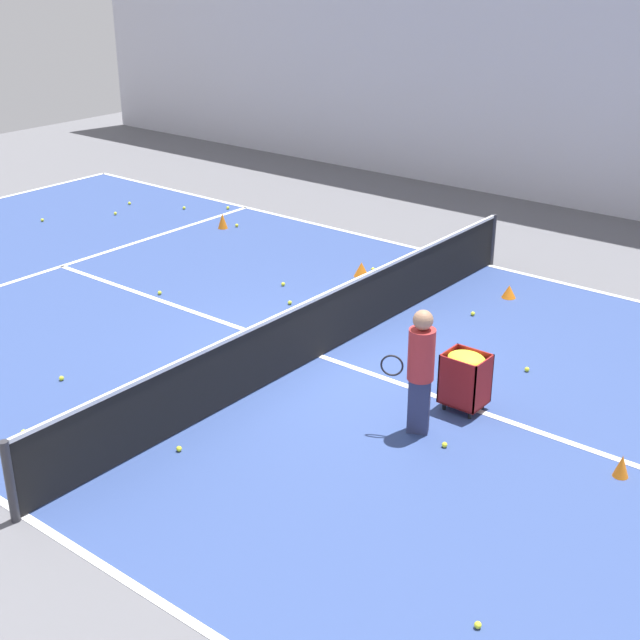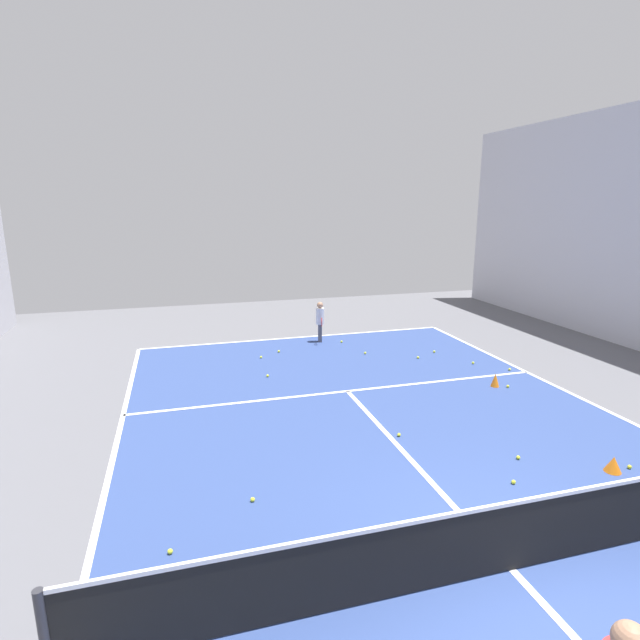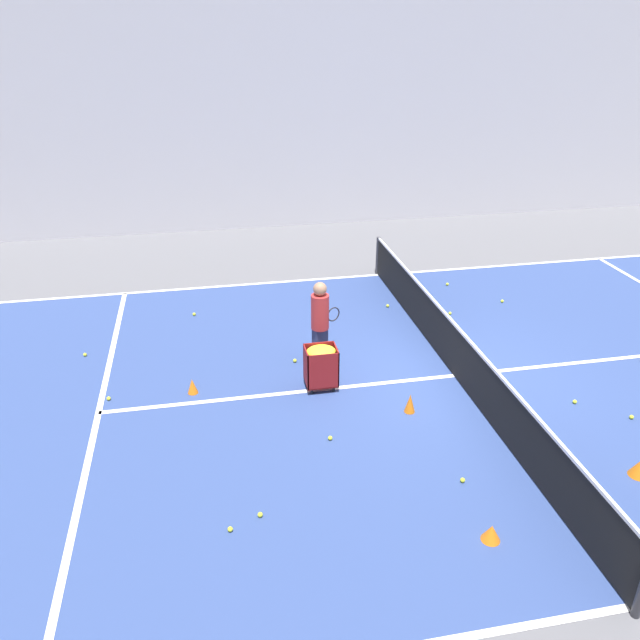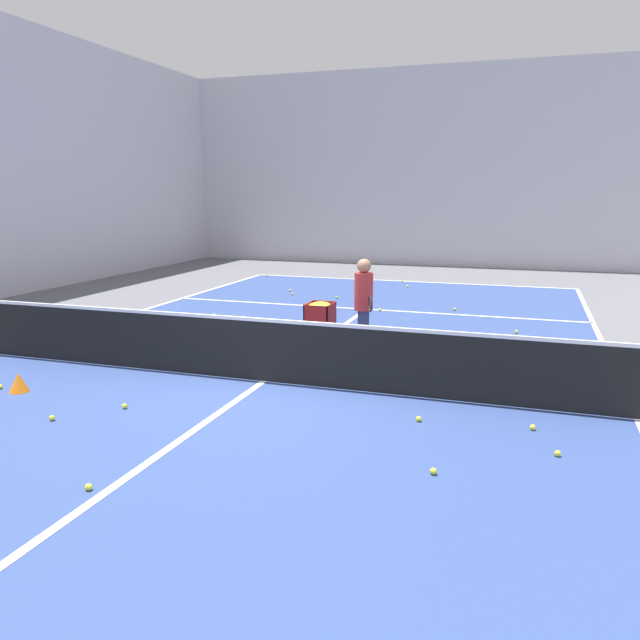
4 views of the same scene
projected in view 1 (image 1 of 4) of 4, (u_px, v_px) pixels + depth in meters
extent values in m
plane|color=#5B5B60|center=(320.00, 356.00, 13.04)|extent=(35.58, 35.58, 0.00)
cube|color=navy|center=(320.00, 356.00, 13.04)|extent=(10.05, 22.47, 0.00)
cube|color=white|center=(488.00, 265.00, 16.64)|extent=(0.10, 22.47, 0.00)
cube|color=white|center=(24.00, 516.00, 9.44)|extent=(0.10, 22.47, 0.00)
cube|color=white|center=(62.00, 266.00, 16.59)|extent=(10.05, 0.10, 0.00)
cube|color=white|center=(320.00, 356.00, 13.04)|extent=(0.10, 12.36, 0.00)
cube|color=silver|center=(610.00, 41.00, 18.52)|extent=(0.15, 31.88, 7.30)
cylinder|color=#2D2D33|center=(492.00, 240.00, 16.52)|extent=(0.10, 0.10, 0.96)
cylinder|color=#2D2D33|center=(10.00, 482.00, 9.18)|extent=(0.10, 0.10, 0.96)
cube|color=black|center=(320.00, 327.00, 12.86)|extent=(10.15, 0.03, 0.89)
cube|color=white|center=(320.00, 297.00, 12.67)|extent=(10.15, 0.04, 0.05)
cube|color=#2D3351|center=(419.00, 405.00, 10.92)|extent=(0.25, 0.30, 0.73)
cylinder|color=#B22D2D|center=(421.00, 354.00, 10.64)|extent=(0.43, 0.43, 0.65)
sphere|color=#A87A5B|center=(423.00, 320.00, 10.46)|extent=(0.24, 0.24, 0.24)
torus|color=black|center=(392.00, 365.00, 10.74)|extent=(0.14, 0.27, 0.28)
cube|color=maroon|center=(463.00, 401.00, 11.54)|extent=(0.46, 0.55, 0.02)
cube|color=maroon|center=(447.00, 372.00, 11.56)|extent=(0.46, 0.02, 0.66)
cube|color=maroon|center=(483.00, 384.00, 11.26)|extent=(0.46, 0.02, 0.66)
cube|color=maroon|center=(474.00, 372.00, 11.57)|extent=(0.02, 0.55, 0.66)
cube|color=maroon|center=(456.00, 384.00, 11.25)|extent=(0.02, 0.55, 0.66)
ellipsoid|color=yellow|center=(467.00, 359.00, 11.30)|extent=(0.42, 0.51, 0.16)
cylinder|color=black|center=(457.00, 396.00, 11.79)|extent=(0.05, 0.05, 0.12)
cylinder|color=black|center=(444.00, 405.00, 11.56)|extent=(0.05, 0.05, 0.12)
cylinder|color=black|center=(482.00, 405.00, 11.57)|extent=(0.05, 0.05, 0.12)
cylinder|color=black|center=(470.00, 414.00, 11.34)|extent=(0.05, 0.05, 0.12)
cone|color=orange|center=(361.00, 269.00, 16.06)|extent=(0.27, 0.27, 0.27)
cone|color=orange|center=(422.00, 346.00, 12.98)|extent=(0.18, 0.18, 0.32)
cone|color=orange|center=(509.00, 291.00, 15.11)|extent=(0.24, 0.24, 0.22)
cone|color=orange|center=(622.00, 466.00, 10.09)|extent=(0.18, 0.18, 0.27)
cone|color=orange|center=(223.00, 221.00, 18.69)|extent=(0.21, 0.21, 0.33)
sphere|color=yellow|center=(151.00, 398.00, 11.78)|extent=(0.07, 0.07, 0.07)
sphere|color=yellow|center=(290.00, 303.00, 14.86)|extent=(0.07, 0.07, 0.07)
sphere|color=yellow|center=(115.00, 213.00, 19.64)|extent=(0.07, 0.07, 0.07)
sphere|color=yellow|center=(129.00, 203.00, 20.39)|extent=(0.07, 0.07, 0.07)
sphere|color=yellow|center=(237.00, 225.00, 18.83)|extent=(0.07, 0.07, 0.07)
sphere|color=yellow|center=(179.00, 449.00, 10.62)|extent=(0.07, 0.07, 0.07)
sphere|color=yellow|center=(42.00, 220.00, 19.19)|extent=(0.07, 0.07, 0.07)
sphere|color=yellow|center=(473.00, 314.00, 14.42)|extent=(0.07, 0.07, 0.07)
sphere|color=yellow|center=(24.00, 432.00, 10.97)|extent=(0.07, 0.07, 0.07)
sphere|color=yellow|center=(283.00, 284.00, 15.65)|extent=(0.07, 0.07, 0.07)
sphere|color=yellow|center=(478.00, 625.00, 7.90)|extent=(0.07, 0.07, 0.07)
sphere|color=yellow|center=(228.00, 208.00, 20.05)|extent=(0.07, 0.07, 0.07)
sphere|color=yellow|center=(61.00, 378.00, 12.31)|extent=(0.07, 0.07, 0.07)
sphere|color=yellow|center=(373.00, 269.00, 16.35)|extent=(0.07, 0.07, 0.07)
sphere|color=yellow|center=(527.00, 369.00, 12.57)|extent=(0.07, 0.07, 0.07)
sphere|color=yellow|center=(445.00, 445.00, 10.70)|extent=(0.07, 0.07, 0.07)
sphere|color=yellow|center=(76.00, 443.00, 10.75)|extent=(0.07, 0.07, 0.07)
sphere|color=yellow|center=(184.00, 208.00, 20.04)|extent=(0.07, 0.07, 0.07)
sphere|color=yellow|center=(160.00, 293.00, 15.27)|extent=(0.07, 0.07, 0.07)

